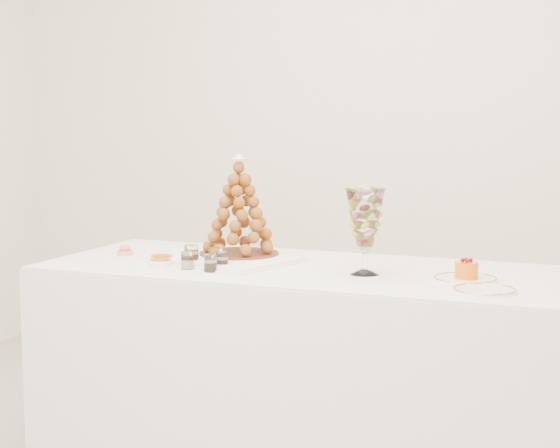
% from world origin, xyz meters
% --- Properties ---
extents(buffet_table, '(2.08, 0.89, 0.78)m').
position_xyz_m(buffet_table, '(0.09, 0.38, 0.39)').
color(buffet_table, white).
rests_on(buffet_table, ground).
extents(lace_tray, '(0.63, 0.55, 0.02)m').
position_xyz_m(lace_tray, '(-0.28, 0.40, 0.79)').
color(lace_tray, white).
rests_on(lace_tray, buffet_table).
extents(macaron_vase, '(0.14, 0.14, 0.31)m').
position_xyz_m(macaron_vase, '(0.32, 0.31, 0.99)').
color(macaron_vase, white).
rests_on(macaron_vase, buffet_table).
extents(cake_plate, '(0.23, 0.23, 0.01)m').
position_xyz_m(cake_plate, '(0.68, 0.31, 0.79)').
color(cake_plate, white).
rests_on(cake_plate, buffet_table).
extents(spare_plate, '(0.21, 0.21, 0.01)m').
position_xyz_m(spare_plate, '(0.78, 0.14, 0.79)').
color(spare_plate, white).
rests_on(spare_plate, buffet_table).
extents(pink_tart, '(0.06, 0.06, 0.04)m').
position_xyz_m(pink_tart, '(-0.72, 0.39, 0.80)').
color(pink_tart, tan).
rests_on(pink_tart, buffet_table).
extents(verrine_a, '(0.06, 0.06, 0.07)m').
position_xyz_m(verrine_a, '(-0.37, 0.29, 0.82)').
color(verrine_a, white).
rests_on(verrine_a, buffet_table).
extents(verrine_b, '(0.06, 0.06, 0.08)m').
position_xyz_m(verrine_b, '(-0.24, 0.25, 0.82)').
color(verrine_b, white).
rests_on(verrine_b, buffet_table).
extents(verrine_c, '(0.06, 0.06, 0.06)m').
position_xyz_m(verrine_c, '(-0.21, 0.24, 0.81)').
color(verrine_c, white).
rests_on(verrine_c, buffet_table).
extents(verrine_d, '(0.06, 0.06, 0.07)m').
position_xyz_m(verrine_d, '(-0.33, 0.19, 0.82)').
color(verrine_d, white).
rests_on(verrine_d, buffet_table).
extents(verrine_e, '(0.06, 0.06, 0.06)m').
position_xyz_m(verrine_e, '(-0.23, 0.16, 0.82)').
color(verrine_e, white).
rests_on(verrine_e, buffet_table).
extents(ramekin_back, '(0.09, 0.09, 0.03)m').
position_xyz_m(ramekin_back, '(-0.48, 0.26, 0.80)').
color(ramekin_back, white).
rests_on(ramekin_back, buffet_table).
extents(ramekin_front, '(0.08, 0.08, 0.03)m').
position_xyz_m(ramekin_front, '(-0.45, 0.19, 0.80)').
color(ramekin_front, white).
rests_on(ramekin_front, buffet_table).
extents(croquembouche, '(0.34, 0.34, 0.40)m').
position_xyz_m(croquembouche, '(-0.25, 0.48, 0.99)').
color(croquembouche, '#602E19').
rests_on(croquembouche, lace_tray).
extents(mousse_cake, '(0.08, 0.08, 0.07)m').
position_xyz_m(mousse_cake, '(0.69, 0.30, 0.82)').
color(mousse_cake, orange).
rests_on(mousse_cake, cake_plate).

